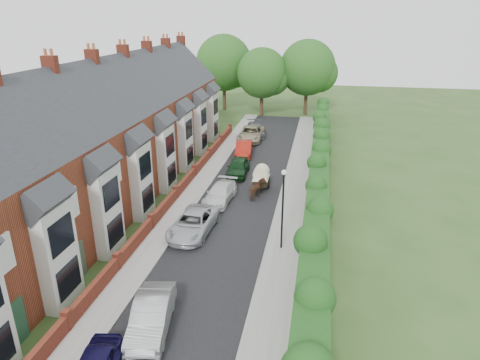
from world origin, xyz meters
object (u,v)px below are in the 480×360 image
object	(u,v)px
car_green	(238,167)
car_beige	(251,134)
car_silver_a	(151,316)
lamppost	(283,200)
horse	(257,190)
car_grey	(255,129)
car_silver_b	(193,223)
car_red	(244,149)
car_white	(220,193)
horse_cart	(261,176)

from	to	relation	value
car_green	car_beige	bearing A→B (deg)	91.28
car_beige	car_silver_a	bearing A→B (deg)	-88.40
lamppost	horse	world-z (taller)	lamppost
car_grey	car_silver_b	bearing A→B (deg)	-102.74
car_red	horse	world-z (taller)	horse
car_green	car_grey	world-z (taller)	car_green
car_beige	car_silver_b	bearing A→B (deg)	-89.89
lamppost	car_red	bearing A→B (deg)	107.35
car_white	car_grey	world-z (taller)	car_grey
car_silver_a	horse_cart	world-z (taller)	horse_cart
car_red	car_beige	distance (m)	5.60
car_silver_a	horse	world-z (taller)	horse
car_silver_b	car_white	distance (m)	5.31
car_green	car_silver_a	bearing A→B (deg)	-92.13
lamppost	car_silver_a	size ratio (longest dim) A/B	1.14
car_red	car_beige	xyz separation A→B (m)	(-0.21, 5.60, 0.05)
lamppost	car_red	distance (m)	18.82
car_white	horse	world-z (taller)	horse
horse	horse_cart	bearing A→B (deg)	-74.58
car_red	car_white	bearing A→B (deg)	-95.04
car_silver_a	car_grey	bearing A→B (deg)	81.03
horse_cart	car_green	bearing A→B (deg)	130.02
lamppost	car_red	world-z (taller)	lamppost
car_silver_b	horse_cart	distance (m)	8.85
car_green	car_beige	xyz separation A→B (m)	(-0.69, 11.20, 0.04)
car_silver_b	car_red	world-z (taller)	car_red
car_silver_a	car_white	bearing A→B (deg)	81.05
horse	car_white	bearing A→B (deg)	34.85
car_beige	horse	xyz separation A→B (m)	(3.20, -16.15, -0.01)
car_silver_a	lamppost	bearing A→B (deg)	48.41
car_white	horse_cart	size ratio (longest dim) A/B	1.57
lamppost	car_green	distance (m)	13.46
car_green	horse	xyz separation A→B (m)	(2.51, -4.95, 0.03)
car_white	car_green	bearing A→B (deg)	92.05
car_grey	horse_cart	bearing A→B (deg)	-91.70
car_silver_a	car_beige	distance (m)	31.61
lamppost	car_white	world-z (taller)	lamppost
car_grey	car_beige	bearing A→B (deg)	-105.56
car_white	car_grey	bearing A→B (deg)	95.20
car_green	car_white	bearing A→B (deg)	-94.39
car_white	horse_cart	world-z (taller)	horse_cart
car_red	car_silver_b	bearing A→B (deg)	-97.26
car_white	car_beige	xyz separation A→B (m)	(-0.47, 17.12, 0.13)
car_green	lamppost	bearing A→B (deg)	-69.61
car_white	horse_cart	xyz separation A→B (m)	(2.73, 2.92, 0.53)
car_beige	horse	bearing A→B (deg)	-78.51
car_white	car_red	xyz separation A→B (m)	(-0.25, 11.52, 0.07)
lamppost	car_grey	xyz separation A→B (m)	(-5.64, 25.65, -2.58)
car_silver_a	car_green	bearing A→B (deg)	80.13
car_silver_a	car_white	world-z (taller)	car_silver_a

